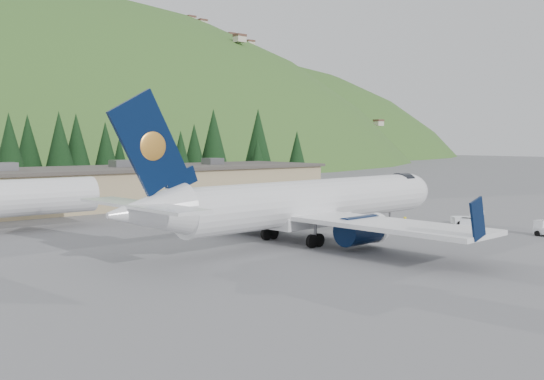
{
  "coord_description": "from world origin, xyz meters",
  "views": [
    {
      "loc": [
        -36.75,
        -38.1,
        8.61
      ],
      "look_at": [
        0.0,
        6.0,
        4.0
      ],
      "focal_mm": 40.0,
      "sensor_mm": 36.0,
      "label": 1
    }
  ],
  "objects": [
    {
      "name": "ground",
      "position": [
        0.0,
        0.0,
        0.0
      ],
      "size": [
        600.0,
        600.0,
        0.0
      ],
      "primitive_type": "plane",
      "color": "slate"
    },
    {
      "name": "airliner",
      "position": [
        -1.07,
        -0.07,
        3.24
      ],
      "size": [
        36.69,
        34.42,
        12.18
      ],
      "rotation": [
        0.0,
        0.0,
        0.06
      ],
      "color": "white",
      "rests_on": "ground"
    },
    {
      "name": "baggage_tug_a",
      "position": [
        13.37,
        -6.44,
        0.61
      ],
      "size": [
        2.85,
        2.22,
        1.37
      ],
      "rotation": [
        0.0,
        0.0,
        0.35
      ],
      "color": "silver",
      "rests_on": "ground"
    },
    {
      "name": "baggage_tug_b",
      "position": [
        18.45,
        -3.68,
        0.71
      ],
      "size": [
        3.25,
        3.02,
        1.59
      ],
      "rotation": [
        0.0,
        0.0,
        -0.68
      ],
      "color": "silver",
      "rests_on": "ground"
    },
    {
      "name": "terminal_building",
      "position": [
        -5.01,
        38.0,
        2.62
      ],
      "size": [
        71.0,
        17.0,
        6.1
      ],
      "color": "tan",
      "rests_on": "ground"
    },
    {
      "name": "ramp_worker",
      "position": [
        8.23,
        -3.27,
        0.83
      ],
      "size": [
        0.73,
        0.65,
        1.67
      ],
      "primitive_type": "imported",
      "rotation": [
        0.0,
        0.0,
        3.66
      ],
      "color": "yellow",
      "rests_on": "ground"
    },
    {
      "name": "tree_line",
      "position": [
        -8.77,
        61.09,
        7.57
      ],
      "size": [
        112.51,
        18.51,
        14.29
      ],
      "color": "black",
      "rests_on": "ground"
    },
    {
      "name": "hills",
      "position": [
        53.34,
        207.38,
        -82.8
      ],
      "size": [
        614.0,
        330.0,
        300.0
      ],
      "color": "#335F25",
      "rests_on": "ground"
    }
  ]
}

